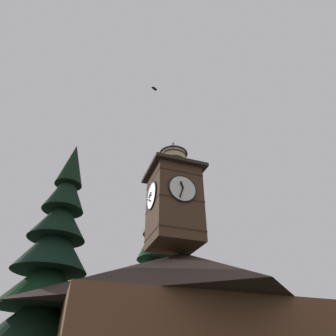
{
  "coord_description": "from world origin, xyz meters",
  "views": [
    {
      "loc": [
        8.73,
        15.18,
        1.73
      ],
      "look_at": [
        3.01,
        -0.87,
        13.15
      ],
      "focal_mm": 31.2,
      "sensor_mm": 36.0,
      "label": 1
    }
  ],
  "objects": [
    {
      "name": "clock_tower",
      "position": [
        2.48,
        -1.19,
        11.09
      ],
      "size": [
        3.75,
        3.75,
        8.17
      ],
      "color": "#4C3323",
      "rests_on": "building_main"
    },
    {
      "name": "building_main",
      "position": [
        1.6,
        -2.11,
        3.91
      ],
      "size": [
        14.05,
        11.86,
        7.65
      ],
      "color": "brown",
      "rests_on": "ground_plane"
    },
    {
      "name": "flying_bird_high",
      "position": [
        4.27,
        -0.76,
        20.8
      ],
      "size": [
        0.53,
        0.38,
        0.16
      ],
      "color": "black"
    },
    {
      "name": "pine_tree_behind",
      "position": [
        1.72,
        -6.81,
        6.79
      ],
      "size": [
        5.75,
        5.75,
        15.55
      ],
      "color": "#473323",
      "rests_on": "ground_plane"
    },
    {
      "name": "pine_tree_aside",
      "position": [
        9.42,
        -4.32,
        6.71
      ],
      "size": [
        6.15,
        6.15,
        15.98
      ],
      "color": "#473323",
      "rests_on": "ground_plane"
    },
    {
      "name": "moon",
      "position": [
        -14.77,
        -38.1,
        11.79
      ],
      "size": [
        2.09,
        2.09,
        2.09
      ],
      "color": "silver"
    }
  ]
}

